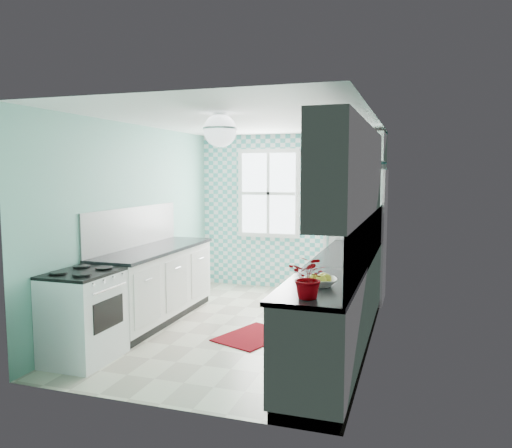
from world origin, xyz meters
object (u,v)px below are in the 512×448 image
(ceiling_light, at_px, (220,130))
(microwave, at_px, (358,160))
(fridge, at_px, (356,235))
(stove, at_px, (83,315))
(fruit_bowl, at_px, (320,282))
(potted_plant, at_px, (310,277))
(sink, at_px, (353,249))

(ceiling_light, xyz_separation_m, microwave, (1.11, 2.59, -0.25))
(ceiling_light, xyz_separation_m, fridge, (1.11, 2.59, -1.36))
(stove, bearing_deg, fruit_bowl, 0.53)
(potted_plant, relative_size, microwave, 0.63)
(stove, relative_size, potted_plant, 2.69)
(ceiling_light, height_order, potted_plant, ceiling_light)
(potted_plant, height_order, microwave, microwave)
(sink, xyz_separation_m, microwave, (-0.09, 1.13, 1.15))
(ceiling_light, bearing_deg, microwave, 66.81)
(fridge, height_order, microwave, microwave)
(potted_plant, bearing_deg, sink, 89.92)
(stove, xyz_separation_m, microwave, (2.31, 3.31, 1.61))
(fruit_bowl, bearing_deg, stove, 179.30)
(fridge, xyz_separation_m, microwave, (0.00, 0.00, 1.11))
(fruit_bowl, height_order, microwave, microwave)
(fridge, relative_size, stove, 2.16)
(fridge, distance_m, microwave, 1.11)
(ceiling_light, bearing_deg, fridge, 66.82)
(fruit_bowl, relative_size, microwave, 0.53)
(ceiling_light, relative_size, potted_plant, 1.06)
(stove, distance_m, potted_plant, 2.53)
(fridge, bearing_deg, ceiling_light, -110.16)
(ceiling_light, relative_size, sink, 0.66)
(ceiling_light, distance_m, sink, 2.35)
(ceiling_light, height_order, fruit_bowl, ceiling_light)
(potted_plant, bearing_deg, fruit_bowl, 90.00)
(sink, bearing_deg, fridge, 98.31)
(stove, distance_m, fruit_bowl, 2.45)
(potted_plant, bearing_deg, microwave, 91.36)
(fruit_bowl, bearing_deg, microwave, 91.54)
(ceiling_light, relative_size, microwave, 0.67)
(fridge, bearing_deg, stove, -121.84)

